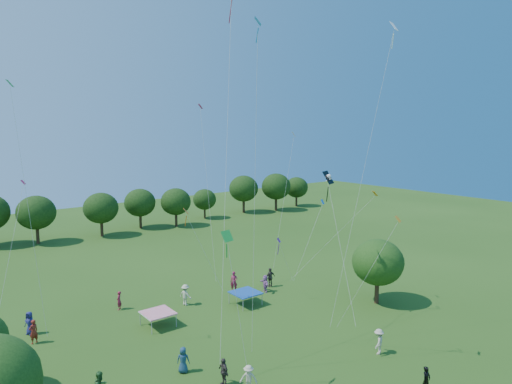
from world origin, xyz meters
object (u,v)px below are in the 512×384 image
object	(u,v)px
near_tree_east	(378,262)
red_high_kite	(230,40)
tent_blue	(245,293)
pirate_kite	(329,180)
tent_red_stripe	(158,313)
man_in_black	(426,380)

from	to	relation	value
near_tree_east	red_high_kite	distance (m)	21.76
tent_blue	red_high_kite	bearing A→B (deg)	-136.09
pirate_kite	tent_red_stripe	bearing A→B (deg)	148.19
tent_blue	red_high_kite	distance (m)	20.48
near_tree_east	tent_red_stripe	world-z (taller)	near_tree_east
near_tree_east	pirate_kite	size ratio (longest dim) A/B	0.54
near_tree_east	tent_blue	xyz separation A→B (m)	(-9.04, 6.66, -2.58)
tent_blue	man_in_black	world-z (taller)	man_in_black
near_tree_east	red_high_kite	xyz separation A→B (m)	(-13.30, 2.56, 17.03)
tent_red_stripe	tent_blue	world-z (taller)	same
man_in_black	tent_blue	bearing A→B (deg)	89.91
tent_blue	red_high_kite	size ratio (longest dim) A/B	0.09
near_tree_east	man_in_black	bearing A→B (deg)	-131.18
tent_red_stripe	tent_blue	size ratio (longest dim) A/B	1.00
near_tree_east	man_in_black	world-z (taller)	near_tree_east
tent_blue	red_high_kite	xyz separation A→B (m)	(-4.26, -4.10, 19.61)
near_tree_east	tent_red_stripe	size ratio (longest dim) A/B	2.53
tent_red_stripe	pirate_kite	distance (m)	16.39
tent_blue	man_in_black	distance (m)	16.77
near_tree_east	man_in_black	size ratio (longest dim) A/B	3.51
man_in_black	red_high_kite	size ratio (longest dim) A/B	0.06
tent_blue	tent_red_stripe	bearing A→B (deg)	174.86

